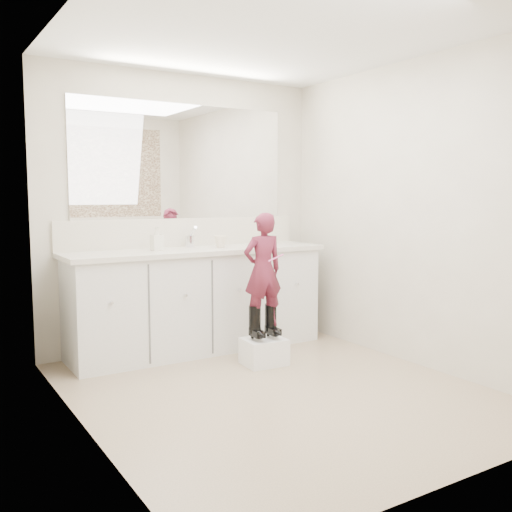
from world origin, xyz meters
TOP-DOWN VIEW (x-y plane):
  - floor at (0.00, 0.00)m, footprint 3.00×3.00m
  - ceiling at (0.00, 0.00)m, footprint 3.00×3.00m
  - wall_back at (0.00, 1.50)m, footprint 2.60×0.00m
  - wall_front at (0.00, -1.50)m, footprint 2.60×0.00m
  - wall_left at (-1.30, 0.00)m, footprint 0.00×3.00m
  - wall_right at (1.30, 0.00)m, footprint 0.00×3.00m
  - vanity_cabinet at (0.00, 1.23)m, footprint 2.20×0.55m
  - countertop at (0.00, 1.21)m, footprint 2.28×0.58m
  - backsplash at (0.00, 1.49)m, footprint 2.28×0.03m
  - mirror at (0.00, 1.49)m, footprint 2.00×0.02m
  - dot_panel at (0.00, -1.49)m, footprint 2.00×0.01m
  - faucet at (0.00, 1.38)m, footprint 0.08×0.08m
  - cup at (0.21, 1.20)m, footprint 0.13×0.13m
  - soap_bottle at (-0.36, 1.24)m, footprint 0.09×0.09m
  - step_stool at (0.26, 0.56)m, footprint 0.35×0.29m
  - boot_left at (0.18, 0.58)m, footprint 0.11×0.19m
  - boot_right at (0.33, 0.58)m, footprint 0.11×0.19m
  - toddler at (0.26, 0.58)m, footprint 0.34×0.24m
  - toothbrush at (0.33, 0.50)m, footprint 0.14×0.02m

SIDE VIEW (x-z plane):
  - floor at x=0.00m, z-range 0.00..0.00m
  - step_stool at x=0.26m, z-range 0.00..0.21m
  - boot_left at x=0.18m, z-range 0.21..0.48m
  - boot_right at x=0.33m, z-range 0.21..0.48m
  - vanity_cabinet at x=0.00m, z-range 0.00..0.85m
  - toddler at x=0.26m, z-range 0.31..1.21m
  - toothbrush at x=0.33m, z-range 0.83..0.89m
  - countertop at x=0.00m, z-range 0.85..0.89m
  - faucet at x=0.00m, z-range 0.89..0.99m
  - cup at x=0.21m, z-range 0.89..0.99m
  - soap_bottle at x=-0.36m, z-range 0.89..1.08m
  - backsplash at x=0.00m, z-range 0.89..1.14m
  - wall_back at x=0.00m, z-range -0.10..2.50m
  - wall_front at x=0.00m, z-range -0.10..2.50m
  - wall_left at x=-1.30m, z-range -0.30..2.70m
  - wall_right at x=1.30m, z-range -0.30..2.70m
  - mirror at x=0.00m, z-range 1.14..2.14m
  - dot_panel at x=0.00m, z-range 1.05..2.25m
  - ceiling at x=0.00m, z-range 2.40..2.40m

